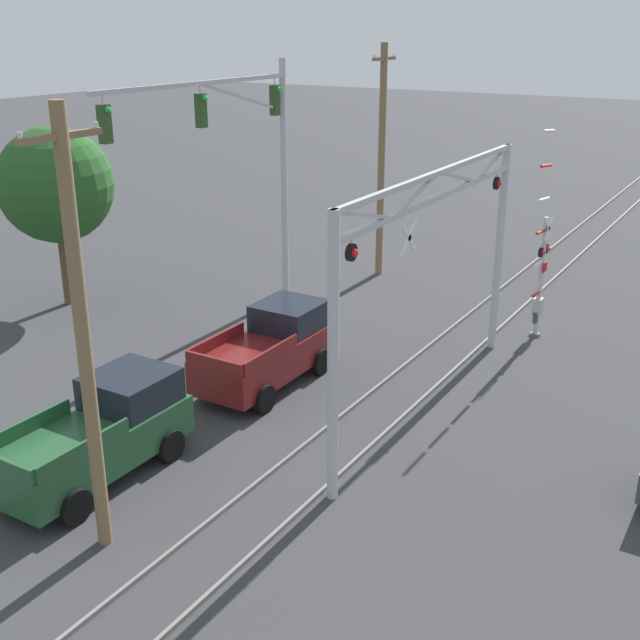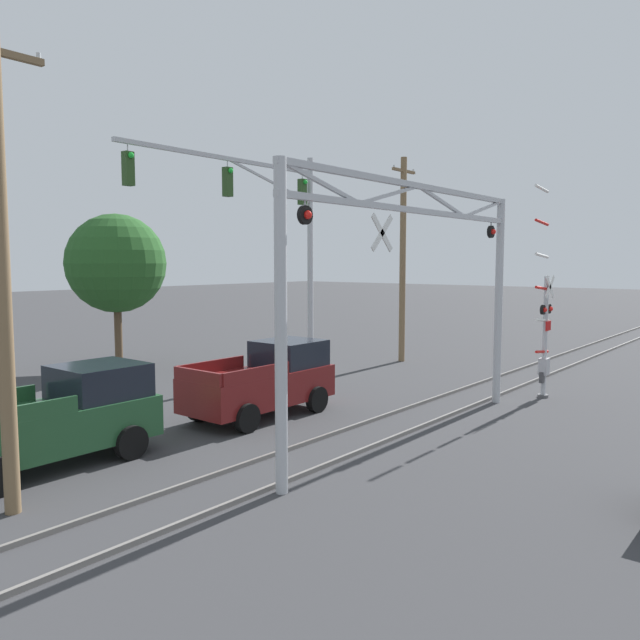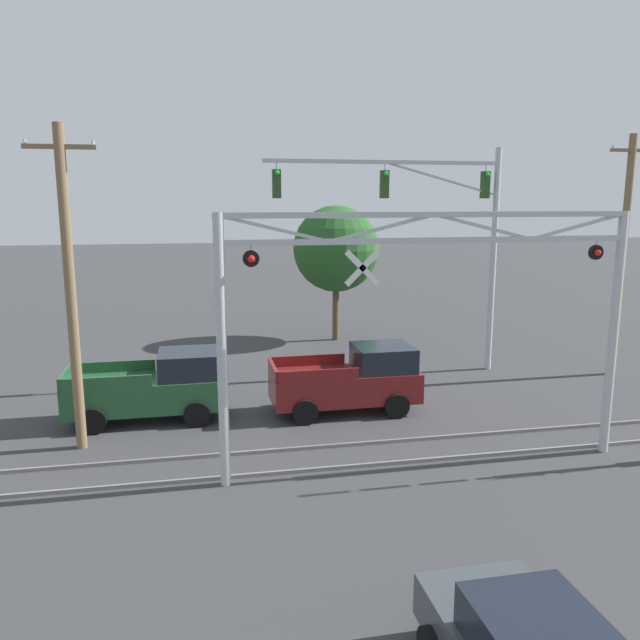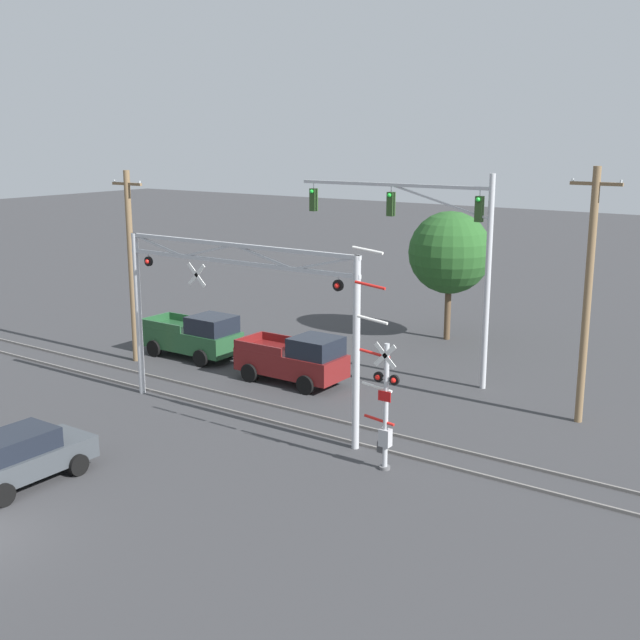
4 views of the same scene
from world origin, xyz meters
name	(u,v)px [view 1 (image 1 of 4)]	position (x,y,z in m)	size (l,w,h in m)	color
rail_track_near	(417,404)	(0.00, 11.58, 0.05)	(80.00, 0.08, 0.10)	gray
rail_track_far	(371,392)	(0.00, 13.02, 0.05)	(80.00, 0.08, 0.10)	gray
crossing_gantry	(434,254)	(-0.01, 11.30, 4.38)	(10.53, 0.28, 6.52)	#B7BABF
crossing_signal_mast	(541,272)	(6.74, 10.37, 2.26)	(1.71, 0.35, 6.96)	#B7BABF
traffic_signal_span	(249,146)	(3.83, 19.84, 5.98)	(9.23, 0.39, 8.78)	#B7BABF
pickup_truck_lead	(270,349)	(-0.81, 15.93, 1.05)	(4.74, 2.20, 2.14)	maroon
pickup_truck_following	(100,433)	(-7.03, 16.40, 1.05)	(4.85, 2.20, 2.14)	#23512D
utility_pole_left	(83,336)	(-8.95, 14.43, 4.51)	(1.80, 0.28, 8.73)	brown
utility_pole_right	(381,160)	(10.45, 18.16, 4.75)	(1.80, 0.28, 9.21)	brown
background_tree_beyond_span	(56,185)	(1.05, 26.40, 4.48)	(4.15, 4.15, 6.56)	brown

